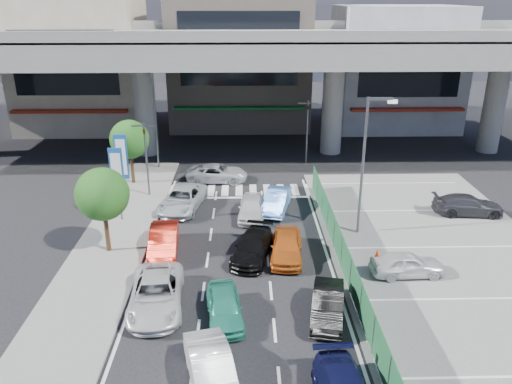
{
  "coord_description": "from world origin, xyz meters",
  "views": [
    {
      "loc": [
        0.4,
        -20.18,
        13.09
      ],
      "look_at": [
        1.06,
        6.84,
        2.31
      ],
      "focal_mm": 35.0,
      "sensor_mm": 36.0,
      "label": 1
    }
  ],
  "objects_px": {
    "tree_near": "(102,194)",
    "wagon_silver_front_left": "(183,199)",
    "signboard_far": "(122,159)",
    "hatch_white_back_mid": "(212,371)",
    "traffic_light_right": "(308,116)",
    "sedan_black_mid": "(253,247)",
    "street_lamp_right": "(367,155)",
    "sedan_white_mid_left": "(156,294)",
    "taxi_orange_right": "(287,246)",
    "hatch_black_mid_right": "(328,305)",
    "parked_sedan_dgrey": "(468,205)",
    "tree_far": "(130,140)",
    "crossing_wagon_silver": "(217,173)",
    "traffic_light_left": "(145,142)",
    "taxi_orange_left": "(164,241)",
    "kei_truck_front_right": "(277,201)",
    "street_lamp_left": "(157,110)",
    "taxi_teal_mid": "(225,307)",
    "sedan_white_front_mid": "(251,207)",
    "signboard_near": "(117,174)",
    "parked_sedan_white": "(407,264)",
    "traffic_cone": "(377,254)"
  },
  "relations": [
    {
      "from": "hatch_black_mid_right",
      "to": "taxi_orange_right",
      "type": "xyz_separation_m",
      "value": [
        -1.34,
        5.28,
        0.07
      ]
    },
    {
      "from": "kei_truck_front_right",
      "to": "parked_sedan_white",
      "type": "bearing_deg",
      "value": -40.86
    },
    {
      "from": "traffic_light_left",
      "to": "street_lamp_left",
      "type": "relative_size",
      "value": 0.65
    },
    {
      "from": "taxi_teal_mid",
      "to": "sedan_black_mid",
      "type": "xyz_separation_m",
      "value": [
        1.3,
        5.37,
        -0.01
      ]
    },
    {
      "from": "wagon_silver_front_left",
      "to": "kei_truck_front_right",
      "type": "distance_m",
      "value": 6.09
    },
    {
      "from": "traffic_light_right",
      "to": "sedan_black_mid",
      "type": "height_order",
      "value": "traffic_light_right"
    },
    {
      "from": "street_lamp_right",
      "to": "sedan_white_mid_left",
      "type": "xyz_separation_m",
      "value": [
        -10.75,
        -7.21,
        -4.08
      ]
    },
    {
      "from": "hatch_white_back_mid",
      "to": "wagon_silver_front_left",
      "type": "height_order",
      "value": "hatch_white_back_mid"
    },
    {
      "from": "sedan_white_mid_left",
      "to": "wagon_silver_front_left",
      "type": "distance_m",
      "value": 11.01
    },
    {
      "from": "traffic_light_right",
      "to": "tree_far",
      "type": "height_order",
      "value": "traffic_light_right"
    },
    {
      "from": "hatch_black_mid_right",
      "to": "parked_sedan_dgrey",
      "type": "bearing_deg",
      "value": 55.8
    },
    {
      "from": "traffic_light_right",
      "to": "street_lamp_left",
      "type": "xyz_separation_m",
      "value": [
        -11.83,
        -1.0,
        0.83
      ]
    },
    {
      "from": "parked_sedan_white",
      "to": "taxi_orange_left",
      "type": "bearing_deg",
      "value": 74.83
    },
    {
      "from": "street_lamp_right",
      "to": "hatch_white_back_mid",
      "type": "relative_size",
      "value": 1.91
    },
    {
      "from": "hatch_white_back_mid",
      "to": "sedan_white_front_mid",
      "type": "distance_m",
      "value": 14.65
    },
    {
      "from": "hatch_black_mid_right",
      "to": "tree_near",
      "type": "bearing_deg",
      "value": 161.61
    },
    {
      "from": "signboard_far",
      "to": "taxi_orange_left",
      "type": "xyz_separation_m",
      "value": [
        3.61,
        -7.06,
        -2.37
      ]
    },
    {
      "from": "sedan_black_mid",
      "to": "wagon_silver_front_left",
      "type": "xyz_separation_m",
      "value": [
        -4.42,
        6.59,
        0.06
      ]
    },
    {
      "from": "traffic_light_left",
      "to": "taxi_orange_left",
      "type": "distance_m",
      "value": 8.97
    },
    {
      "from": "street_lamp_right",
      "to": "sedan_white_mid_left",
      "type": "relative_size",
      "value": 1.61
    },
    {
      "from": "traffic_light_left",
      "to": "traffic_light_right",
      "type": "distance_m",
      "value": 13.63
    },
    {
      "from": "street_lamp_right",
      "to": "taxi_orange_left",
      "type": "distance_m",
      "value": 12.07
    },
    {
      "from": "tree_near",
      "to": "traffic_cone",
      "type": "distance_m",
      "value": 14.69
    },
    {
      "from": "tree_far",
      "to": "crossing_wagon_silver",
      "type": "xyz_separation_m",
      "value": [
        6.13,
        0.41,
        -2.75
      ]
    },
    {
      "from": "traffic_light_left",
      "to": "hatch_white_back_mid",
      "type": "xyz_separation_m",
      "value": [
        5.38,
        -18.17,
        -3.25
      ]
    },
    {
      "from": "street_lamp_right",
      "to": "taxi_teal_mid",
      "type": "height_order",
      "value": "street_lamp_right"
    },
    {
      "from": "street_lamp_right",
      "to": "taxi_orange_right",
      "type": "distance_m",
      "value": 6.77
    },
    {
      "from": "traffic_light_right",
      "to": "crossing_wagon_silver",
      "type": "distance_m",
      "value": 8.89
    },
    {
      "from": "street_lamp_right",
      "to": "hatch_black_mid_right",
      "type": "bearing_deg",
      "value": -111.72
    },
    {
      "from": "signboard_far",
      "to": "sedan_white_mid_left",
      "type": "height_order",
      "value": "signboard_far"
    },
    {
      "from": "tree_near",
      "to": "wagon_silver_front_left",
      "type": "bearing_deg",
      "value": 59.86
    },
    {
      "from": "traffic_light_right",
      "to": "taxi_orange_left",
      "type": "height_order",
      "value": "traffic_light_right"
    },
    {
      "from": "sedan_white_mid_left",
      "to": "tree_near",
      "type": "bearing_deg",
      "value": 118.65
    },
    {
      "from": "taxi_orange_left",
      "to": "hatch_white_back_mid",
      "type": "bearing_deg",
      "value": -77.15
    },
    {
      "from": "signboard_far",
      "to": "sedan_black_mid",
      "type": "height_order",
      "value": "signboard_far"
    },
    {
      "from": "sedan_white_mid_left",
      "to": "taxi_orange_right",
      "type": "height_order",
      "value": "same"
    },
    {
      "from": "hatch_white_back_mid",
      "to": "wagon_silver_front_left",
      "type": "bearing_deg",
      "value": 85.49
    },
    {
      "from": "signboard_far",
      "to": "hatch_white_back_mid",
      "type": "relative_size",
      "value": 1.12
    },
    {
      "from": "crossing_wagon_silver",
      "to": "sedan_black_mid",
      "type": "bearing_deg",
      "value": -164.5
    },
    {
      "from": "sedan_black_mid",
      "to": "sedan_white_mid_left",
      "type": "bearing_deg",
      "value": -121.01
    },
    {
      "from": "signboard_far",
      "to": "hatch_black_mid_right",
      "type": "height_order",
      "value": "signboard_far"
    },
    {
      "from": "signboard_far",
      "to": "hatch_white_back_mid",
      "type": "bearing_deg",
      "value": -68.43
    },
    {
      "from": "traffic_light_left",
      "to": "street_lamp_right",
      "type": "xyz_separation_m",
      "value": [
        13.37,
        -6.0,
        0.83
      ]
    },
    {
      "from": "signboard_near",
      "to": "parked_sedan_white",
      "type": "relative_size",
      "value": 1.31
    },
    {
      "from": "tree_near",
      "to": "signboard_far",
      "type": "bearing_deg",
      "value": 94.9
    },
    {
      "from": "tree_near",
      "to": "street_lamp_left",
      "type": "bearing_deg",
      "value": 87.24
    },
    {
      "from": "tree_near",
      "to": "taxi_orange_right",
      "type": "height_order",
      "value": "tree_near"
    },
    {
      "from": "taxi_teal_mid",
      "to": "signboard_near",
      "type": "bearing_deg",
      "value": 116.44
    },
    {
      "from": "tree_far",
      "to": "taxi_orange_left",
      "type": "bearing_deg",
      "value": -70.19
    },
    {
      "from": "hatch_white_back_mid",
      "to": "taxi_orange_right",
      "type": "distance_m",
      "value": 9.92
    }
  ]
}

